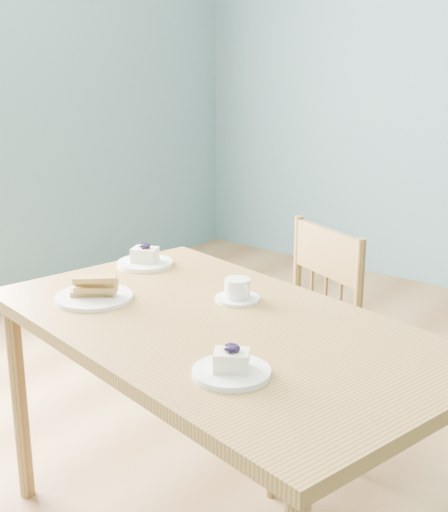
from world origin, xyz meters
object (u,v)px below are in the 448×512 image
Objects in this scene: dining_chair at (294,346)px; coffee_cup at (238,291)px; biscotti_plate at (94,292)px; dining_table at (220,347)px; cheesecake_plate_far at (145,260)px; cheesecake_plate_near at (231,367)px.

dining_chair is 6.40× the size of coffee_cup.
dining_chair reaches higher than biscotti_plate.
dining_chair is 3.70× the size of biscotti_plate.
biscotti_plate is at bearing -156.87° from dining_table.
cheesecake_plate_far is (-0.41, -0.28, 0.29)m from dining_chair.
cheesecake_plate_near is 1.37× the size of coffee_cup.
biscotti_plate reaches higher than dining_table.
dining_chair is 0.85m from cheesecake_plate_near.
dining_chair is at bearing 112.24° from cheesecake_plate_near.
dining_table is 0.32m from cheesecake_plate_near.
cheesecake_plate_far is at bearing 109.18° from biscotti_plate.
cheesecake_plate_near is 0.62m from biscotti_plate.
cheesecake_plate_far is at bearing -169.28° from coffee_cup.
dining_chair is at bearing 63.66° from biscotti_plate.
dining_chair reaches higher than dining_table.
dining_table is at bearing 133.34° from cheesecake_plate_near.
biscotti_plate is at bearing -122.41° from coffee_cup.
cheesecake_plate_near is at bearing -35.04° from dining_table.
biscotti_plate is (-0.30, -0.60, 0.30)m from dining_chair.
dining_chair reaches higher than cheesecake_plate_near.
dining_chair reaches higher than cheesecake_plate_far.
biscotti_plate is (-0.33, -0.25, -0.01)m from coffee_cup.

